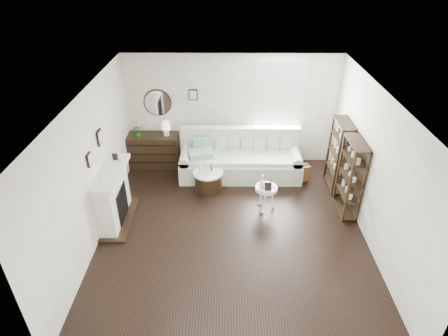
{
  "coord_description": "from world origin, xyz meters",
  "views": [
    {
      "loc": [
        -0.12,
        -5.58,
        4.8
      ],
      "look_at": [
        -0.17,
        0.8,
        0.93
      ],
      "focal_mm": 30.0,
      "sensor_mm": 36.0,
      "label": 1
    }
  ],
  "objects_px": {
    "drum_table": "(208,180)",
    "pedestal_table": "(266,189)",
    "dresser": "(153,150)",
    "sofa": "(240,160)"
  },
  "relations": [
    {
      "from": "drum_table",
      "to": "pedestal_table",
      "type": "xyz_separation_m",
      "value": [
        1.22,
        -0.71,
        0.27
      ]
    },
    {
      "from": "pedestal_table",
      "to": "drum_table",
      "type": "bearing_deg",
      "value": 149.71
    },
    {
      "from": "sofa",
      "to": "pedestal_table",
      "type": "distance_m",
      "value": 1.49
    },
    {
      "from": "sofa",
      "to": "drum_table",
      "type": "bearing_deg",
      "value": -136.68
    },
    {
      "from": "drum_table",
      "to": "pedestal_table",
      "type": "relative_size",
      "value": 1.22
    },
    {
      "from": "drum_table",
      "to": "dresser",
      "type": "bearing_deg",
      "value": 142.45
    },
    {
      "from": "sofa",
      "to": "dresser",
      "type": "bearing_deg",
      "value": 169.75
    },
    {
      "from": "dresser",
      "to": "pedestal_table",
      "type": "height_order",
      "value": "dresser"
    },
    {
      "from": "sofa",
      "to": "pedestal_table",
      "type": "xyz_separation_m",
      "value": [
        0.49,
        -1.4,
        0.14
      ]
    },
    {
      "from": "dresser",
      "to": "pedestal_table",
      "type": "relative_size",
      "value": 2.26
    }
  ]
}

